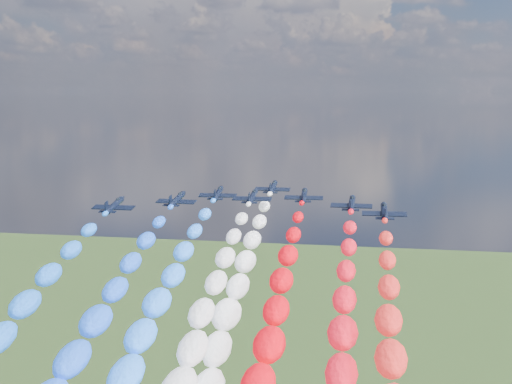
# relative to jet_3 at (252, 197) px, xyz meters

# --- Properties ---
(jet_0) EXTENTS (8.95, 12.25, 4.56)m
(jet_0) POSITION_rel_jet_3_xyz_m (-27.07, -16.15, 0.00)
(jet_0) COLOR black
(jet_1) EXTENTS (9.49, 12.64, 4.56)m
(jet_1) POSITION_rel_jet_3_xyz_m (-16.07, -6.56, 0.00)
(jet_1) COLOR black
(jet_2) EXTENTS (9.55, 12.68, 4.56)m
(jet_2) POSITION_rel_jet_3_xyz_m (-8.90, 3.42, 0.00)
(jet_2) COLOR black
(trail_2) EXTENTS (6.69, 114.20, 43.63)m
(trail_2) POSITION_rel_jet_3_xyz_m (-8.90, -55.34, -19.31)
(trail_2) COLOR #2776FF
(jet_3) EXTENTS (8.96, 12.26, 4.56)m
(jet_3) POSITION_rel_jet_3_xyz_m (0.00, 0.00, 0.00)
(jet_3) COLOR black
(jet_4) EXTENTS (9.05, 12.33, 4.56)m
(jet_4) POSITION_rel_jet_3_xyz_m (2.51, 15.44, 0.00)
(jet_4) COLOR black
(trail_4) EXTENTS (6.69, 114.20, 43.63)m
(trail_4) POSITION_rel_jet_3_xyz_m (2.51, -43.32, -19.31)
(trail_4) COLOR white
(jet_5) EXTENTS (9.42, 12.59, 4.56)m
(jet_5) POSITION_rel_jet_3_xyz_m (11.56, 3.41, 0.00)
(jet_5) COLOR black
(jet_6) EXTENTS (9.29, 12.50, 4.56)m
(jet_6) POSITION_rel_jet_3_xyz_m (22.75, -5.57, 0.00)
(jet_6) COLOR black
(jet_7) EXTENTS (9.03, 12.32, 4.56)m
(jet_7) POSITION_rel_jet_3_xyz_m (29.51, -13.98, 0.00)
(jet_7) COLOR black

